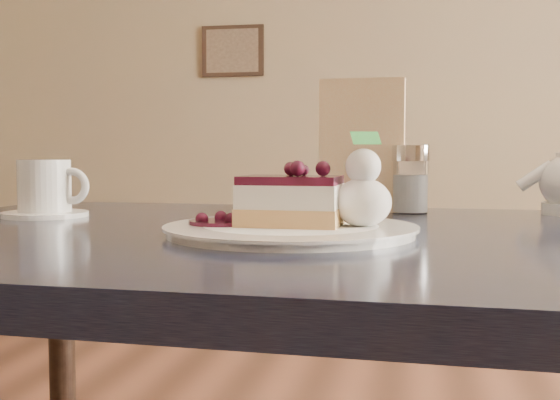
% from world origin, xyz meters
% --- Properties ---
extents(main_table, '(1.31, 0.90, 0.80)m').
position_xyz_m(main_table, '(-0.20, 0.45, 0.72)').
color(main_table, '#1C2336').
rests_on(main_table, ground).
extents(dessert_plate, '(0.31, 0.31, 0.01)m').
position_xyz_m(dessert_plate, '(-0.20, 0.39, 0.81)').
color(dessert_plate, white).
rests_on(dessert_plate, main_table).
extents(cheesecake_slice, '(0.13, 0.10, 0.06)m').
position_xyz_m(cheesecake_slice, '(-0.20, 0.39, 0.84)').
color(cheesecake_slice, tan).
rests_on(cheesecake_slice, dessert_plate).
extents(whipped_cream, '(0.07, 0.07, 0.06)m').
position_xyz_m(whipped_cream, '(-0.11, 0.40, 0.84)').
color(whipped_cream, white).
rests_on(whipped_cream, dessert_plate).
extents(berry_sauce, '(0.09, 0.09, 0.01)m').
position_xyz_m(berry_sauce, '(-0.29, 0.39, 0.81)').
color(berry_sauce, '#39091E').
rests_on(berry_sauce, dessert_plate).
extents(coffee_set, '(0.15, 0.14, 0.09)m').
position_xyz_m(coffee_set, '(-0.64, 0.57, 0.84)').
color(coffee_set, white).
rests_on(coffee_set, main_table).
extents(menu_card, '(0.15, 0.04, 0.23)m').
position_xyz_m(menu_card, '(-0.14, 0.77, 0.92)').
color(menu_card, beige).
rests_on(menu_card, main_table).
extents(sugar_shaker, '(0.06, 0.06, 0.12)m').
position_xyz_m(sugar_shaker, '(-0.06, 0.74, 0.86)').
color(sugar_shaker, white).
rests_on(sugar_shaker, main_table).
extents(napkin_stack, '(0.13, 0.13, 0.05)m').
position_xyz_m(napkin_stack, '(-0.30, 0.80, 0.83)').
color(napkin_stack, white).
rests_on(napkin_stack, main_table).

